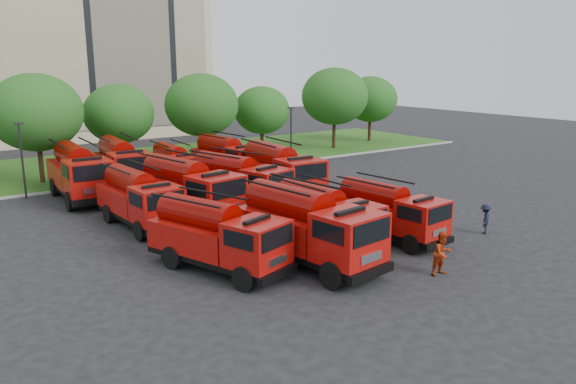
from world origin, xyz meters
name	(u,v)px	position (x,y,z in m)	size (l,w,h in m)	color
ground	(297,235)	(0.00, 0.00, 0.00)	(140.00, 140.00, 0.00)	black
lawn	(126,163)	(0.00, 26.00, 0.06)	(70.00, 16.00, 0.12)	#1E5115
curb	(162,178)	(0.00, 17.90, 0.07)	(70.00, 0.30, 0.14)	gray
apartment_building	(70,31)	(2.00, 47.94, 12.50)	(30.00, 14.18, 25.00)	#BEB18D
tree_2	(36,112)	(-8.00, 21.50, 5.35)	(6.72, 6.72, 8.22)	#382314
tree_3	(119,114)	(-1.00, 24.00, 4.68)	(5.88, 5.88, 7.19)	#382314
tree_4	(202,105)	(6.00, 22.50, 5.22)	(6.55, 6.55, 8.01)	#382314
tree_5	(262,110)	(13.00, 23.50, 4.35)	(5.46, 5.46, 6.68)	#382314
tree_6	(335,96)	(21.00, 22.00, 5.49)	(6.89, 6.89, 8.42)	#382314
tree_7	(371,99)	(28.00, 24.00, 4.82)	(6.05, 6.05, 7.39)	#382314
lamp_post_0	(22,156)	(-10.00, 17.20, 2.90)	(0.60, 0.25, 5.11)	black
lamp_post_1	(291,132)	(12.00, 17.20, 2.90)	(0.60, 0.25, 5.11)	black
fire_truck_0	(217,236)	(-5.84, -2.05, 1.57)	(4.36, 7.23, 3.12)	black
fire_truck_1	(306,227)	(-2.21, -3.75, 1.75)	(3.57, 7.90, 3.47)	black
fire_truck_2	(324,216)	(0.09, -2.15, 1.52)	(2.66, 6.73, 3.02)	black
fire_truck_3	(388,212)	(3.53, -3.19, 1.46)	(2.82, 6.55, 2.90)	black
fire_truck_4	(139,199)	(-6.12, 6.50, 1.59)	(2.85, 7.05, 3.15)	black
fire_truck_5	(188,189)	(-3.21, 6.28, 1.77)	(3.97, 8.07, 3.52)	black
fire_truck_6	(238,182)	(0.32, 6.64, 1.69)	(4.29, 7.76, 3.35)	black
fire_truck_7	(279,172)	(4.05, 7.49, 1.80)	(3.35, 8.06, 3.59)	black
fire_truck_8	(79,173)	(-7.04, 14.90, 1.81)	(3.17, 8.00, 3.59)	black
fire_truck_9	(121,165)	(-3.70, 16.25, 1.79)	(3.40, 8.03, 3.56)	black
fire_truck_10	(175,165)	(0.09, 15.39, 1.48)	(2.61, 6.57, 2.95)	black
fire_truck_11	(227,158)	(4.34, 15.09, 1.65)	(3.13, 7.40, 3.28)	black
firefighter_0	(426,247)	(4.18, -5.25, 0.00)	(0.58, 0.42, 1.59)	maroon
firefighter_1	(441,275)	(1.79, -8.17, 0.00)	(0.95, 0.52, 1.94)	maroon
firefighter_2	(372,225)	(4.63, -0.88, 0.00)	(0.91, 0.51, 1.54)	maroon
firefighter_3	(484,233)	(8.40, -5.56, 0.00)	(1.04, 0.54, 1.61)	black
firefighter_4	(142,237)	(-6.84, 4.45, 0.00)	(0.84, 0.55, 1.71)	black
firefighter_5	(290,204)	(3.63, 5.66, 0.00)	(1.38, 0.59, 1.49)	maroon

